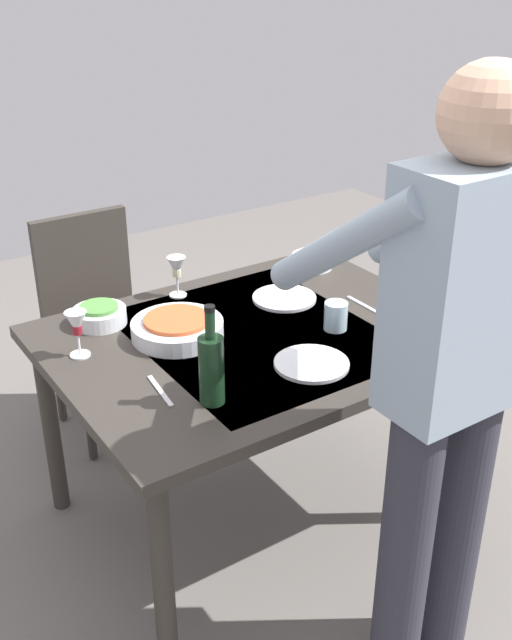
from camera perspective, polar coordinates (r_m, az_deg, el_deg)
ground_plane at (r=2.89m, az=0.00°, el=-14.25°), size 6.00×6.00×0.00m
dining_table at (r=2.50m, az=0.00°, el=-2.60°), size 1.32×1.01×0.74m
chair_near at (r=3.19m, az=-12.02°, el=0.72°), size 0.40×0.40×0.91m
person_server at (r=1.89m, az=14.41°, el=-3.61°), size 0.42×0.61×1.69m
wine_bottle at (r=2.06m, az=-3.41°, el=-3.60°), size 0.07×0.07×0.30m
wine_glass_left at (r=2.35m, az=-13.44°, el=-0.42°), size 0.07×0.07×0.15m
wine_glass_right at (r=2.71m, az=-6.03°, el=3.86°), size 0.07×0.07×0.15m
water_cup_near_left at (r=2.47m, az=11.88°, el=-0.50°), size 0.07×0.07×0.09m
water_cup_near_right at (r=2.49m, az=6.07°, el=0.31°), size 0.08×0.08×0.10m
serving_bowl_pasta at (r=2.45m, az=-5.98°, el=-0.58°), size 0.30×0.30×0.07m
side_bowl_salad at (r=2.57m, az=-11.78°, el=0.39°), size 0.18×0.18×0.07m
side_bowl_bread at (r=2.98m, az=4.27°, el=4.57°), size 0.16×0.16×0.07m
dinner_plate_near at (r=2.29m, az=4.23°, el=-3.32°), size 0.23×0.23×0.01m
dinner_plate_far at (r=2.71m, az=2.16°, el=1.68°), size 0.23×0.23×0.01m
table_knife at (r=2.68m, az=8.35°, el=1.02°), size 0.02×0.20×0.00m
table_fork at (r=2.17m, az=-7.28°, el=-5.34°), size 0.03×0.18×0.00m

